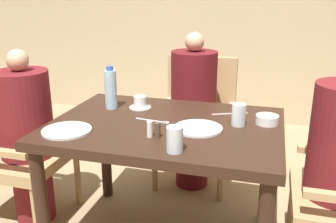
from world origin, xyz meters
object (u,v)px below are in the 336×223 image
Objects in this scene: diner_in_left_chair at (27,137)px; plate_main_left at (198,128)px; bowl_small at (267,120)px; glass_tall_near at (175,139)px; chair_left_side at (8,144)px; teacup_with_saucer at (140,103)px; plate_main_right at (67,130)px; chair_far_side at (197,115)px; glass_tall_mid at (239,115)px; water_bottle at (111,89)px; diner_in_far_chair at (193,110)px.

diner_in_left_chair is 4.45× the size of plate_main_left.
glass_tall_near is (-0.38, -0.47, 0.03)m from bowl_small.
chair_left_side is 0.87m from teacup_with_saucer.
plate_main_right is (0.43, -0.25, 0.18)m from diner_in_left_chair.
diner_in_left_chair is 0.72m from teacup_with_saucer.
plate_main_left is 0.30m from glass_tall_near.
chair_far_side is 8.00× the size of glass_tall_mid.
plate_main_left is 0.97× the size of water_bottle.
diner_in_far_chair reaches higher than water_bottle.
teacup_with_saucer is 0.74m from bowl_small.
diner_in_left_chair is at bearing -161.88° from water_bottle.
chair_far_side is at bearing 125.53° from bowl_small.
glass_tall_mid is (0.19, 0.12, 0.05)m from plate_main_left.
diner_in_left_chair is 0.96× the size of diner_in_far_chair.
bowl_small is (0.95, 0.39, 0.02)m from plate_main_right.
bowl_small is 1.03× the size of glass_tall_near.
water_bottle is at bearing 136.08° from glass_tall_near.
chair_far_side reaches higher than plate_main_left.
diner_in_far_chair is at bearing 39.03° from diner_in_left_chair.
glass_tall_mid is at bearing -59.69° from diner_in_far_chair.
chair_far_side reaches higher than glass_tall_mid.
diner_in_left_chair is 0.59m from water_bottle.
plate_main_right is (-0.44, -0.96, 0.16)m from diner_in_far_chair.
diner_in_far_chair reaches higher than chair_left_side.
bowl_small is at bearing 5.42° from diner_in_left_chair.
chair_left_side is at bearing -145.22° from diner_in_far_chair.
teacup_with_saucer is at bearing 173.91° from bowl_small.
diner_in_far_chair is (0.87, 0.71, 0.02)m from diner_in_left_chair.
teacup_with_saucer is 0.51× the size of water_bottle.
diner_in_left_chair is 9.46× the size of glass_tall_near.
diner_in_left_chair is 1.18× the size of chair_far_side.
chair_left_side is 1.42m from glass_tall_mid.
glass_tall_near is (0.14, -1.05, 0.21)m from diner_in_far_chair.
diner_in_far_chair reaches higher than diner_in_left_chair.
teacup_with_saucer is at bearing -108.80° from chair_far_side.
bowl_small is at bearing 4.91° from chair_left_side.
diner_in_far_chair is 9.86× the size of glass_tall_near.
plate_main_left and plate_main_right have the same top height.
glass_tall_mid is at bearing -6.81° from water_bottle.
diner_in_left_chair is 1.27m from glass_tall_mid.
glass_tall_near is at bearing -18.63° from diner_in_left_chair.
chair_far_side is 3.76× the size of plate_main_left.
water_bottle is (-0.57, 0.21, 0.11)m from plate_main_left.
teacup_with_saucer is (-0.22, -0.64, 0.27)m from chair_far_side.
chair_left_side reaches higher than plate_main_left.
diner_in_left_chair is 1.07m from plate_main_left.
plate_main_left is 0.61m from water_bottle.
glass_tall_near is (0.58, -0.09, 0.05)m from plate_main_right.
diner_in_left_chair is 0.53m from plate_main_right.
plate_main_right is at bearing -158.15° from glass_tall_mid.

